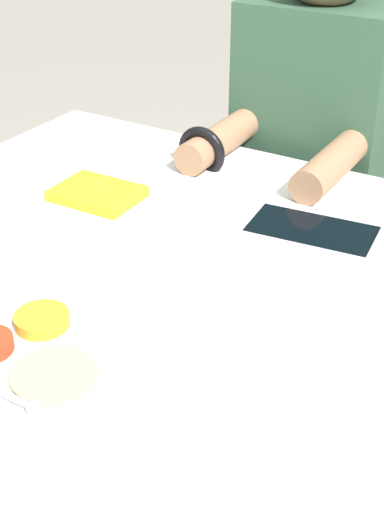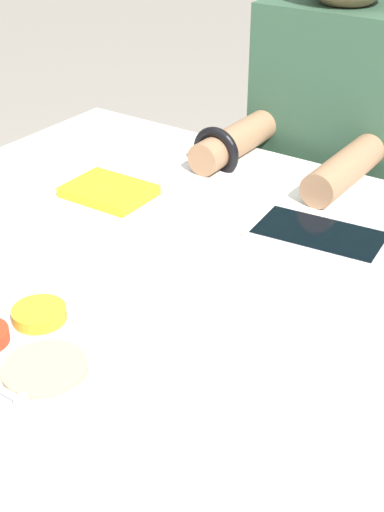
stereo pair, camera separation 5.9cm
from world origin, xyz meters
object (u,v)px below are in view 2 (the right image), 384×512
red_notebook (109,192)px  tablet_device (319,235)px  person_diner (324,198)px  thali_tray (25,350)px

red_notebook → tablet_device: size_ratio=0.64×
red_notebook → tablet_device: (0.41, 0.08, -0.00)m
red_notebook → person_diner: size_ratio=0.13×
red_notebook → person_diner: 0.59m
thali_tray → tablet_device: bearing=70.8°
thali_tray → person_diner: person_diner is taller
red_notebook → tablet_device: red_notebook is taller
red_notebook → person_diner: bearing=66.5°
tablet_device → person_diner: (-0.19, 0.44, -0.16)m
tablet_device → person_diner: size_ratio=0.20×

